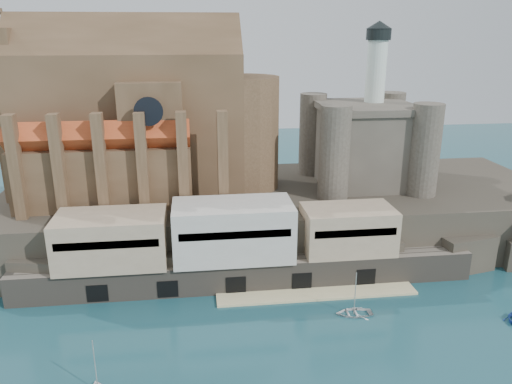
% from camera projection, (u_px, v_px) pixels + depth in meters
% --- Properties ---
extents(ground, '(300.00, 300.00, 0.00)m').
position_uv_depth(ground, '(337.00, 374.00, 57.32)').
color(ground, '#17424C').
rests_on(ground, ground).
extents(promontory, '(100.00, 36.00, 10.00)m').
position_uv_depth(promontory, '(279.00, 215.00, 92.95)').
color(promontory, '#2A251F').
rests_on(promontory, ground).
extents(quay, '(70.00, 12.00, 13.05)m').
position_uv_depth(quay, '(232.00, 248.00, 76.03)').
color(quay, '#645B50').
rests_on(quay, ground).
extents(church, '(47.00, 25.93, 30.51)m').
position_uv_depth(church, '(143.00, 123.00, 87.16)').
color(church, '#503925').
rests_on(church, promontory).
extents(castle_keep, '(21.20, 21.20, 29.30)m').
position_uv_depth(castle_keep, '(365.00, 140.00, 92.37)').
color(castle_keep, '#474238').
rests_on(castle_keep, promontory).
extents(boat_6, '(1.22, 3.69, 5.10)m').
position_uv_depth(boat_6, '(354.00, 314.00, 69.37)').
color(boat_6, white).
rests_on(boat_6, ground).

